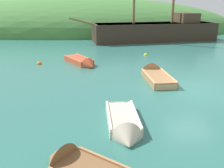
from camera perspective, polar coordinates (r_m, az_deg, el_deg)
ground_plane at (r=13.87m, az=17.81°, el=-1.07°), size 120.00×120.00×0.00m
shore_hill at (r=42.26m, az=-8.39°, el=12.20°), size 53.15×22.56×10.44m
sailing_ship at (r=30.32m, az=9.93°, el=11.27°), size 17.17×6.07×11.86m
rowboat_outer_left at (r=15.27m, az=9.81°, el=1.78°), size 1.50×3.88×1.23m
rowboat_near_dock at (r=18.55m, az=-6.92°, el=4.91°), size 2.78×3.65×1.03m
rowboat_portside at (r=9.17m, az=2.79°, el=-9.68°), size 1.20×3.24×1.07m
buoy_yellow at (r=21.88m, az=7.78°, el=6.58°), size 0.36×0.36×0.36m
buoy_orange at (r=19.25m, az=-16.40°, el=4.38°), size 0.40×0.40×0.40m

